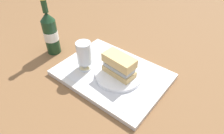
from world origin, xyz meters
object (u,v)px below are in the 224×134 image
Objects in this scene: plate at (119,75)px; beer_glass at (84,55)px; beer_bottle at (50,33)px; sandwich at (118,65)px.

plate is 1.52× the size of beer_glass.
beer_bottle is (0.22, -0.01, 0.01)m from beer_glass.
beer_bottle is at bearing 10.73° from sandwich.
sandwich is at bearing -174.47° from beer_bottle.
sandwich is at bearing -5.20° from plate.
beer_glass is at bearing 18.22° from plate.
beer_glass reaches higher than sandwich.
sandwich is at bearing -161.25° from beer_glass.
beer_bottle reaches higher than plate.
plate is 1.40× the size of sandwich.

